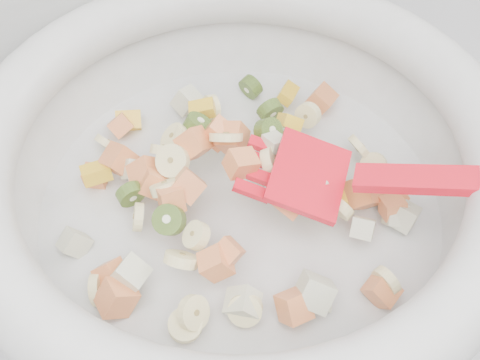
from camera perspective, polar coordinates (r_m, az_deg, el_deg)
mixing_bowl at (r=0.48m, az=0.05°, el=1.21°), size 0.45×0.44×0.14m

